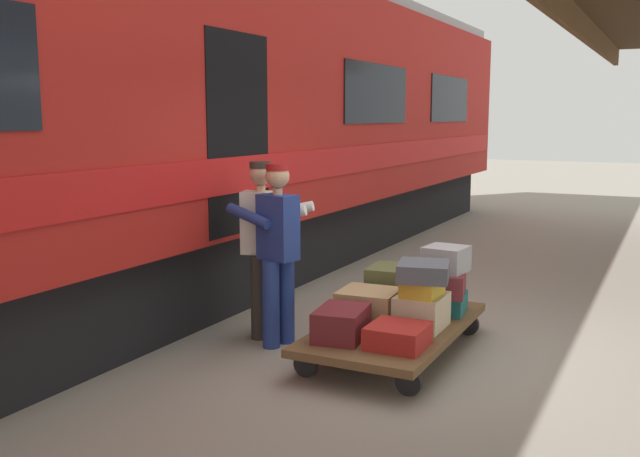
{
  "coord_description": "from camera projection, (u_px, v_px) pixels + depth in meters",
  "views": [
    {
      "loc": [
        -1.73,
        6.09,
        2.13
      ],
      "look_at": [
        1.06,
        0.52,
        1.15
      ],
      "focal_mm": 40.2,
      "sensor_mm": 36.0,
      "label": 1
    }
  ],
  "objects": [
    {
      "name": "suitcase_cream_canvas",
      "position": [
        422.0,
        311.0,
        6.3
      ],
      "size": [
        0.4,
        0.48,
        0.3
      ],
      "primitive_type": "cube",
      "rotation": [
        0.0,
        0.0,
        0.01
      ],
      "color": "beige",
      "rests_on": "luggage_cart"
    },
    {
      "name": "suitcase_red_plastic",
      "position": [
        398.0,
        336.0,
        5.78
      ],
      "size": [
        0.46,
        0.47,
        0.18
      ],
      "primitive_type": "cube",
      "rotation": [
        0.0,
        0.0,
        0.02
      ],
      "color": "#AD231E",
      "rests_on": "luggage_cart"
    },
    {
      "name": "train_car",
      "position": [
        123.0,
        123.0,
        7.8
      ],
      "size": [
        3.02,
        20.82,
        4.0
      ],
      "color": "#B21E19",
      "rests_on": "ground_plane"
    },
    {
      "name": "porter_by_door",
      "position": [
        263.0,
        243.0,
        6.88
      ],
      "size": [
        0.72,
        0.54,
        1.7
      ],
      "color": "#332D28",
      "rests_on": "ground_plane"
    },
    {
      "name": "porter_in_overalls",
      "position": [
        277.0,
        248.0,
        6.61
      ],
      "size": [
        0.72,
        0.54,
        1.7
      ],
      "color": "navy",
      "rests_on": "ground_plane"
    },
    {
      "name": "suitcase_burgundy_valise",
      "position": [
        443.0,
        283.0,
        6.77
      ],
      "size": [
        0.51,
        0.59,
        0.22
      ],
      "primitive_type": "cube",
      "rotation": [
        0.0,
        0.0,
        0.21
      ],
      "color": "maroon",
      "rests_on": "suitcase_teal_softside"
    },
    {
      "name": "luggage_cart",
      "position": [
        394.0,
        328.0,
        6.44
      ],
      "size": [
        1.12,
        2.16,
        0.28
      ],
      "color": "brown",
      "rests_on": "ground_plane"
    },
    {
      "name": "suitcase_teal_softside",
      "position": [
        441.0,
        302.0,
        6.83
      ],
      "size": [
        0.49,
        0.51,
        0.18
      ],
      "primitive_type": "cube",
      "rotation": [
        0.0,
        0.0,
        0.12
      ],
      "color": "#1E666B",
      "rests_on": "luggage_cart"
    },
    {
      "name": "suitcase_olive_duffel",
      "position": [
        392.0,
        274.0,
        7.02
      ],
      "size": [
        0.46,
        0.53,
        0.16
      ],
      "primitive_type": "cube",
      "rotation": [
        0.0,
        0.0,
        0.09
      ],
      "color": "brown",
      "rests_on": "suitcase_brown_leather"
    },
    {
      "name": "ground_plane",
      "position": [
        450.0,
        354.0,
        6.47
      ],
      "size": [
        60.0,
        60.0,
        0.0
      ],
      "primitive_type": "plane",
      "color": "gray"
    },
    {
      "name": "suitcase_tan_vintage",
      "position": [
        369.0,
        305.0,
        6.52
      ],
      "size": [
        0.55,
        0.53,
        0.28
      ],
      "primitive_type": "cube",
      "rotation": [
        0.0,
        0.0,
        0.07
      ],
      "color": "tan",
      "rests_on": "luggage_cart"
    },
    {
      "name": "suitcase_maroon_trunk",
      "position": [
        341.0,
        323.0,
        6.0
      ],
      "size": [
        0.46,
        0.59,
        0.26
      ],
      "primitive_type": "cube",
      "rotation": [
        0.0,
        0.0,
        0.14
      ],
      "color": "maroon",
      "rests_on": "luggage_cart"
    },
    {
      "name": "suitcase_gray_aluminum",
      "position": [
        446.0,
        259.0,
        6.74
      ],
      "size": [
        0.4,
        0.41,
        0.24
      ],
      "primitive_type": "cube",
      "rotation": [
        0.0,
        0.0,
        -0.1
      ],
      "color": "#9EA0A5",
      "rests_on": "suitcase_burgundy_valise"
    },
    {
      "name": "suitcase_slate_roller",
      "position": [
        424.0,
        271.0,
        6.21
      ],
      "size": [
        0.53,
        0.56,
        0.16
      ],
      "primitive_type": "cube",
      "rotation": [
        0.0,
        0.0,
        0.24
      ],
      "color": "#4C515B",
      "rests_on": "suitcase_yellow_case"
    },
    {
      "name": "suitcase_yellow_case",
      "position": [
        422.0,
        288.0,
        6.23
      ],
      "size": [
        0.3,
        0.38,
        0.14
      ],
      "primitive_type": "cube",
      "rotation": [
        0.0,
        0.0,
        -0.01
      ],
      "color": "gold",
      "rests_on": "suitcase_cream_canvas"
    },
    {
      "name": "suitcase_brown_leather",
      "position": [
        392.0,
        294.0,
        7.05
      ],
      "size": [
        0.44,
        0.62,
        0.24
      ],
      "primitive_type": "cube",
      "rotation": [
        0.0,
        0.0,
        -0.13
      ],
      "color": "brown",
      "rests_on": "luggage_cart"
    }
  ]
}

